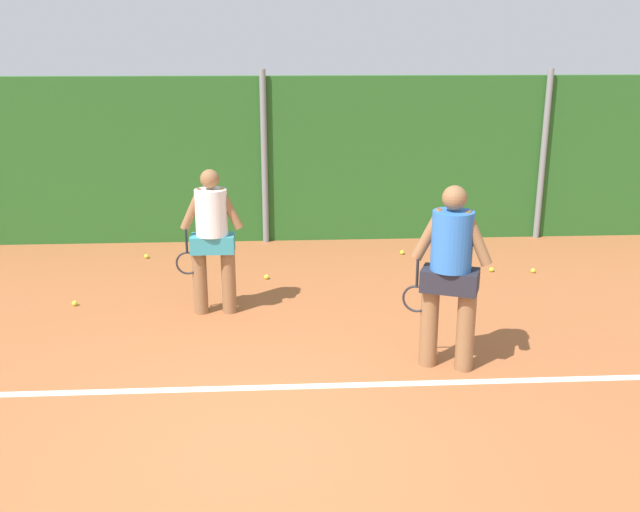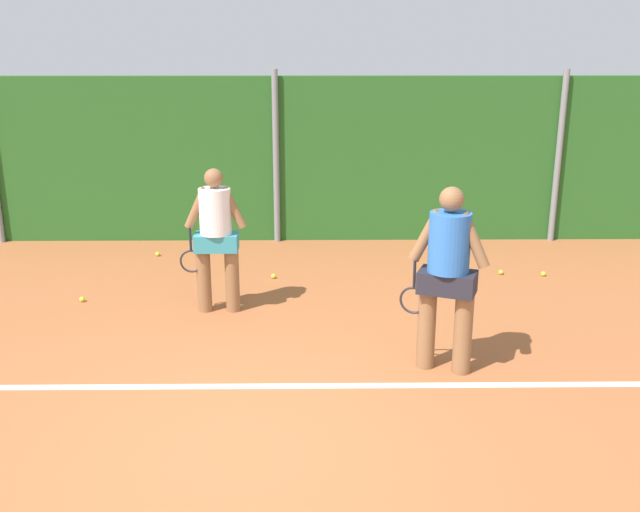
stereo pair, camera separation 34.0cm
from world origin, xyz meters
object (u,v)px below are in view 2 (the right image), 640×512
(tennis_ball_1, at_px, (158,254))
(tennis_ball_4, at_px, (543,274))
(tennis_ball_6, at_px, (82,299))
(tennis_ball_2, at_px, (412,254))
(player_foreground_near, at_px, (447,270))
(tennis_ball_0, at_px, (501,272))
(tennis_ball_3, at_px, (274,276))
(player_midcourt, at_px, (216,233))

(tennis_ball_1, xyz_separation_m, tennis_ball_4, (5.63, -1.03, 0.00))
(tennis_ball_6, bearing_deg, tennis_ball_2, 23.75)
(player_foreground_near, xyz_separation_m, tennis_ball_0, (1.37, 3.00, -1.01))
(tennis_ball_3, relative_size, tennis_ball_4, 1.00)
(player_midcourt, relative_size, tennis_ball_0, 26.60)
(player_midcourt, bearing_deg, tennis_ball_2, -139.83)
(tennis_ball_0, xyz_separation_m, tennis_ball_6, (-5.59, -1.03, 0.00))
(player_foreground_near, distance_m, tennis_ball_1, 5.49)
(tennis_ball_1, relative_size, tennis_ball_2, 1.00)
(tennis_ball_2, bearing_deg, tennis_ball_1, 179.68)
(player_midcourt, bearing_deg, tennis_ball_4, -164.04)
(tennis_ball_2, distance_m, tennis_ball_6, 4.87)
(player_midcourt, height_order, tennis_ball_6, player_midcourt)
(tennis_ball_2, height_order, tennis_ball_3, same)
(player_midcourt, bearing_deg, tennis_ball_1, -62.07)
(tennis_ball_1, height_order, tennis_ball_2, same)
(tennis_ball_2, xyz_separation_m, tennis_ball_3, (-2.08, -1.07, 0.00))
(tennis_ball_2, relative_size, tennis_ball_6, 1.00)
(player_midcourt, relative_size, tennis_ball_6, 26.60)
(player_foreground_near, relative_size, tennis_ball_4, 28.26)
(tennis_ball_3, bearing_deg, player_midcourt, -116.44)
(player_midcourt, xyz_separation_m, tennis_ball_4, (4.39, 1.27, -0.95))
(tennis_ball_0, height_order, tennis_ball_4, same)
(tennis_ball_3, height_order, tennis_ball_6, same)
(tennis_ball_0, bearing_deg, tennis_ball_6, -169.52)
(tennis_ball_0, relative_size, tennis_ball_1, 1.00)
(player_midcourt, relative_size, tennis_ball_1, 26.60)
(player_midcourt, height_order, tennis_ball_3, player_midcourt)
(tennis_ball_0, height_order, tennis_ball_1, same)
(tennis_ball_2, xyz_separation_m, tennis_ball_6, (-4.46, -1.96, 0.00))
(tennis_ball_0, xyz_separation_m, tennis_ball_3, (-3.21, -0.14, 0.00))
(player_foreground_near, height_order, tennis_ball_6, player_foreground_near)
(player_midcourt, relative_size, tennis_ball_2, 26.60)
(tennis_ball_1, bearing_deg, player_foreground_near, -46.99)
(tennis_ball_3, bearing_deg, player_foreground_near, -57.16)
(tennis_ball_4, bearing_deg, tennis_ball_1, 169.63)
(tennis_ball_3, xyz_separation_m, tennis_ball_6, (-2.38, -0.89, 0.00))
(player_foreground_near, bearing_deg, tennis_ball_4, -102.12)
(tennis_ball_1, bearing_deg, tennis_ball_6, -105.25)
(tennis_ball_0, relative_size, tennis_ball_4, 1.00)
(tennis_ball_0, relative_size, tennis_ball_6, 1.00)
(player_foreground_near, relative_size, tennis_ball_2, 28.26)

